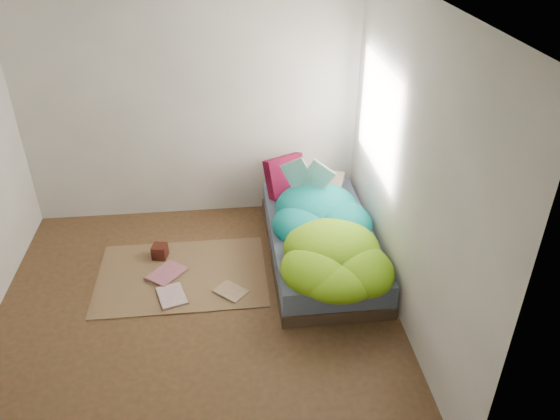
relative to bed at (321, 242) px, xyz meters
The scene contains 12 objects.
ground 1.43m from the bed, 149.45° to the right, with size 3.50×3.50×0.00m, color #45331A.
room_walls 2.02m from the bed, 149.42° to the right, with size 3.54×3.54×2.62m.
bed is the anchor object (origin of this frame).
duvet 0.41m from the bed, 90.00° to the right, with size 0.96×1.84×0.34m, color #076E6F, non-canonical shape.
rug 1.39m from the bed, behind, with size 1.60×1.10×0.01m, color brown.
pillow_floral 0.85m from the bed, 82.33° to the left, with size 0.53×0.33×0.12m, color beige.
pillow_magenta 0.85m from the bed, 110.78° to the left, with size 0.42×0.13×0.42m, color #43041A.
open_book 0.76m from the bed, 102.77° to the left, with size 0.45×0.10×0.27m, color #2C863B, non-canonical shape.
wooden_box 1.60m from the bed, behind, with size 0.14×0.14×0.14m, color #3C0E0D.
floor_book_a 1.65m from the bed, 161.28° to the right, with size 0.23×0.31×0.02m, color silver.
floor_book_b 1.62m from the bed, behind, with size 0.25×0.34×0.03m, color #BF6E72.
floor_book_c 1.14m from the bed, 150.18° to the right, with size 0.20×0.28×0.02m, color tan.
Camera 1 is at (0.33, -3.67, 3.26)m, focal length 35.00 mm.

